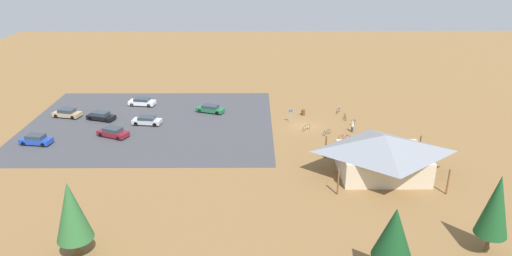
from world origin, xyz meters
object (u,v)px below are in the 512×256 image
at_px(car_white_back_corner, 142,102).
at_px(visitor_near_lot, 352,126).
at_px(pine_far_east, 496,206).
at_px(bicycle_red_edge_north, 344,137).
at_px(car_silver_front_row, 147,120).
at_px(pine_far_west, 71,211).
at_px(bicycle_black_near_porch, 339,143).
at_px(car_maroon_far_end, 113,132).
at_px(car_black_inner_stall, 101,116).
at_px(bike_pavilion, 383,153).
at_px(car_blue_mid_lot, 36,140).
at_px(bicycle_silver_lone_west, 338,111).
at_px(bicycle_white_yard_right, 307,128).
at_px(car_tan_second_row, 67,113).
at_px(lot_sign, 291,114).
at_px(bicycle_teal_yard_left, 327,132).
at_px(car_green_end_stall, 210,109).
at_px(bicycle_green_back_row, 353,122).
at_px(bicycle_orange_yard_front, 345,117).
at_px(trash_bin, 303,113).
at_px(pine_mideast, 394,233).

distance_m(car_white_back_corner, visitor_near_lot, 35.63).
bearing_deg(pine_far_east, bicycle_red_edge_north, -72.13).
bearing_deg(car_silver_front_row, pine_far_west, 90.96).
distance_m(bicycle_black_near_porch, car_maroon_far_end, 32.18).
relative_size(pine_far_east, car_black_inner_stall, 1.67).
relative_size(bike_pavilion, bicycle_black_near_porch, 8.11).
relative_size(bicycle_red_edge_north, car_blue_mid_lot, 0.38).
bearing_deg(pine_far_west, car_silver_front_row, -89.04).
bearing_deg(car_maroon_far_end, bicycle_silver_lone_west, -163.73).
bearing_deg(bicycle_red_edge_north, car_silver_front_row, -11.71).
xyz_separation_m(bicycle_white_yard_right, car_tan_second_row, (37.63, -5.65, 0.35)).
height_order(bike_pavilion, car_maroon_far_end, bike_pavilion).
relative_size(lot_sign, bicycle_red_edge_north, 1.30).
bearing_deg(car_blue_mid_lot, bicycle_silver_lone_west, -164.05).
relative_size(bike_pavilion, bicycle_teal_yard_left, 9.47).
bearing_deg(car_white_back_corner, lot_sign, 162.07).
bearing_deg(car_green_end_stall, bicycle_red_edge_north, 150.15).
height_order(bicycle_green_back_row, bicycle_orange_yard_front, bicycle_orange_yard_front).
bearing_deg(visitor_near_lot, bicycle_red_edge_north, 60.10).
bearing_deg(bicycle_red_edge_north, car_green_end_stall, -29.85).
distance_m(bicycle_silver_lone_west, car_tan_second_row, 43.67).
xyz_separation_m(pine_far_west, car_maroon_far_end, (4.39, -27.21, -3.84)).
distance_m(trash_bin, pine_far_west, 43.42).
xyz_separation_m(bike_pavilion, car_black_inner_stall, (39.36, -18.56, -2.19)).
bearing_deg(bicycle_white_yard_right, bike_pavilion, 117.87).
distance_m(car_green_end_stall, car_white_back_corner, 12.45).
bearing_deg(bicycle_teal_yard_left, visitor_near_lot, -165.18).
distance_m(bike_pavilion, car_blue_mid_lot, 46.48).
bearing_deg(pine_far_west, car_green_end_stall, -103.15).
bearing_deg(bicycle_green_back_row, pine_far_east, 100.42).
bearing_deg(pine_far_west, pine_mideast, 171.83).
distance_m(bicycle_red_edge_north, car_green_end_stall, 22.95).
xyz_separation_m(trash_bin, bicycle_black_near_porch, (-3.80, 12.17, -0.06)).
distance_m(bike_pavilion, car_black_inner_stall, 43.57).
relative_size(bike_pavilion, bicycle_orange_yard_front, 7.15).
bearing_deg(car_silver_front_row, car_green_end_stall, -149.83).
bearing_deg(bicycle_green_back_row, bicycle_black_near_porch, 66.26).
bearing_deg(trash_bin, pine_far_east, 110.05).
relative_size(bicycle_silver_lone_west, bicycle_white_yard_right, 1.12).
bearing_deg(bicycle_silver_lone_west, pine_far_west, 51.37).
distance_m(trash_bin, car_tan_second_row, 37.77).
relative_size(bike_pavilion, bicycle_red_edge_north, 7.43).
bearing_deg(bicycle_teal_yard_left, car_blue_mid_lot, 4.65).
relative_size(lot_sign, bicycle_green_back_row, 1.54).
distance_m(car_tan_second_row, visitor_near_lot, 44.74).
xyz_separation_m(bicycle_red_edge_north, bicycle_green_back_row, (-2.48, -5.89, -0.02)).
bearing_deg(pine_mideast, car_blue_mid_lot, -34.63).
distance_m(pine_mideast, bicycle_silver_lone_west, 41.36).
relative_size(car_silver_front_row, car_green_end_stall, 0.94).
relative_size(bicycle_orange_yard_front, bicycle_teal_yard_left, 1.32).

